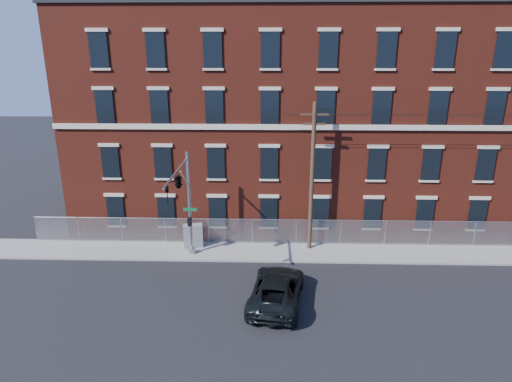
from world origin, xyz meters
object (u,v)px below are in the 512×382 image
object	(u,v)px
utility_pole_near	(312,175)
traffic_signal_mast	(181,189)
utility_cabinet	(193,236)
pickup_truck	(277,289)

from	to	relation	value
utility_pole_near	traffic_signal_mast	bearing A→B (deg)	-156.86
utility_pole_near	utility_cabinet	xyz separation A→B (m)	(-8.07, -0.02, -4.41)
utility_pole_near	pickup_truck	world-z (taller)	utility_pole_near
pickup_truck	utility_pole_near	bearing A→B (deg)	-100.96
traffic_signal_mast	pickup_truck	size ratio (longest dim) A/B	1.22
traffic_signal_mast	pickup_truck	distance (m)	7.98
traffic_signal_mast	utility_cabinet	size ratio (longest dim) A/B	4.31
traffic_signal_mast	utility_pole_near	size ratio (longest dim) A/B	0.70
utility_cabinet	traffic_signal_mast	bearing A→B (deg)	-101.19
traffic_signal_mast	utility_cabinet	world-z (taller)	traffic_signal_mast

